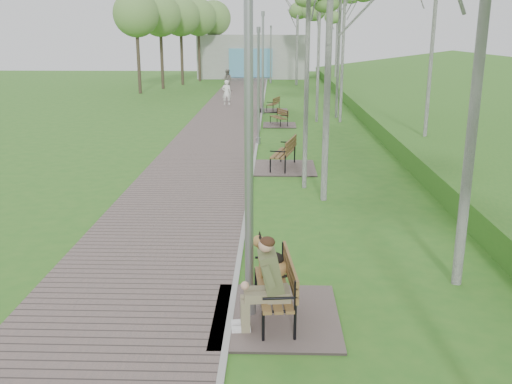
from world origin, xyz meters
The scene contains 14 objects.
walkway centered at (-1.75, 21.50, 0.02)m, with size 3.50×67.00×0.04m, color #655652.
kerb centered at (0.00, 21.50, 0.03)m, with size 0.10×67.00×0.05m, color #999993.
building_north centered at (-1.50, 50.97, 1.99)m, with size 10.00×5.20×4.00m.
bench_main centered at (0.62, 2.79, 0.49)m, with size 1.98×2.20×1.72m.
bench_second centered at (0.98, 12.98, 0.24)m, with size 2.05×2.28×1.26m.
bench_third centered at (0.91, 21.80, 0.17)m, with size 1.56×1.73×0.96m.
bench_far centered at (0.63, 26.91, 0.17)m, with size 1.57×1.74×0.96m.
lamp_post_near centered at (0.30, 2.91, 2.65)m, with size 0.22×0.22×5.68m.
lamp_post_second centered at (0.06, 17.18, 2.11)m, with size 0.17×0.17×4.52m.
lamp_post_third centered at (0.06, 25.84, 2.50)m, with size 0.21×0.21×5.36m.
lamp_post_far centered at (0.38, 44.67, 2.24)m, with size 0.19×0.19×4.80m.
pedestrian_near centered at (-2.20, 29.41, 0.76)m, with size 0.55×0.36×1.51m, color white.
pedestrian_far centered at (-2.84, 37.94, 0.81)m, with size 0.79×0.61×1.62m, color gray.
birch_distant_b centered at (5.56, 41.13, 6.62)m, with size 2.36×2.36×8.43m.
Camera 1 is at (0.66, -5.31, 4.37)m, focal length 40.00 mm.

